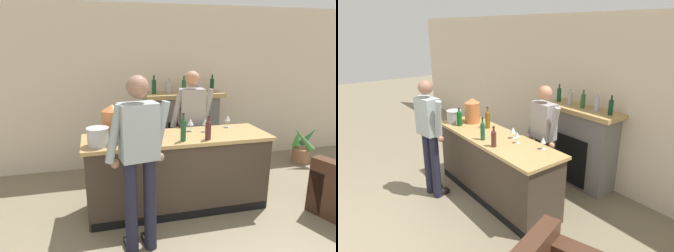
% 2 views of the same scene
% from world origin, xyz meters
% --- Properties ---
extents(wall_back_panel, '(12.00, 0.07, 2.75)m').
position_xyz_m(wall_back_panel, '(0.00, 4.11, 1.38)').
color(wall_back_panel, beige).
rests_on(wall_back_panel, ground_plane).
extents(bar_counter, '(2.35, 0.73, 0.99)m').
position_xyz_m(bar_counter, '(-0.11, 2.47, 0.50)').
color(bar_counter, '#3D3227').
rests_on(bar_counter, ground_plane).
extents(fireplace_stone, '(1.33, 0.52, 1.62)m').
position_xyz_m(fireplace_stone, '(0.37, 3.85, 0.67)').
color(fireplace_stone, slate).
rests_on(fireplace_stone, ground_plane).
extents(potted_plant_corner, '(0.49, 0.49, 0.71)m').
position_xyz_m(potted_plant_corner, '(2.52, 3.43, 0.28)').
color(potted_plant_corner, '#936647').
rests_on(potted_plant_corner, ground_plane).
extents(person_customer, '(0.65, 0.35, 1.83)m').
position_xyz_m(person_customer, '(-0.71, 1.71, 1.02)').
color(person_customer, '#1E1E2F').
rests_on(person_customer, ground_plane).
extents(person_bartender, '(0.66, 0.31, 1.74)m').
position_xyz_m(person_bartender, '(0.28, 3.09, 0.96)').
color(person_bartender, brown).
rests_on(person_bartender, ground_plane).
extents(copper_dispenser, '(0.26, 0.30, 0.42)m').
position_xyz_m(copper_dispenser, '(-0.90, 2.57, 1.20)').
color(copper_dispenser, '#CC723F').
rests_on(copper_dispenser, bar_counter).
extents(ice_bucket_steel, '(0.25, 0.25, 0.21)m').
position_xyz_m(ice_bucket_steel, '(-1.09, 2.32, 1.09)').
color(ice_bucket_steel, silver).
rests_on(ice_bucket_steel, bar_counter).
extents(wine_bottle_merlot_tall, '(0.08, 0.08, 0.35)m').
position_xyz_m(wine_bottle_merlot_tall, '(-0.50, 2.61, 1.14)').
color(wine_bottle_merlot_tall, brown).
rests_on(wine_bottle_merlot_tall, bar_counter).
extents(wine_bottle_riesling_slim, '(0.08, 0.08, 0.30)m').
position_xyz_m(wine_bottle_riesling_slim, '(-0.88, 2.31, 1.12)').
color(wine_bottle_riesling_slim, '#105518').
rests_on(wine_bottle_riesling_slim, bar_counter).
extents(wine_bottle_cabernet_heavy, '(0.07, 0.07, 0.34)m').
position_xyz_m(wine_bottle_cabernet_heavy, '(-0.10, 2.26, 1.13)').
color(wine_bottle_cabernet_heavy, '#1A4F2D').
rests_on(wine_bottle_cabernet_heavy, bar_counter).
extents(wine_bottle_rose_blush, '(0.07, 0.07, 0.29)m').
position_xyz_m(wine_bottle_rose_blush, '(0.20, 2.24, 1.12)').
color(wine_bottle_rose_blush, '#4F2522').
rests_on(wine_bottle_rose_blush, bar_counter).
extents(wine_glass_mid_counter, '(0.09, 0.09, 0.17)m').
position_xyz_m(wine_glass_mid_counter, '(0.11, 2.65, 1.11)').
color(wine_glass_mid_counter, silver).
rests_on(wine_glass_mid_counter, bar_counter).
extents(wine_glass_by_dispenser, '(0.07, 0.07, 0.17)m').
position_xyz_m(wine_glass_by_dispenser, '(0.29, 2.58, 1.11)').
color(wine_glass_by_dispenser, silver).
rests_on(wine_glass_by_dispenser, bar_counter).
extents(wine_glass_front_right, '(0.07, 0.07, 0.17)m').
position_xyz_m(wine_glass_front_right, '(0.67, 2.71, 1.11)').
color(wine_glass_front_right, silver).
rests_on(wine_glass_front_right, bar_counter).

